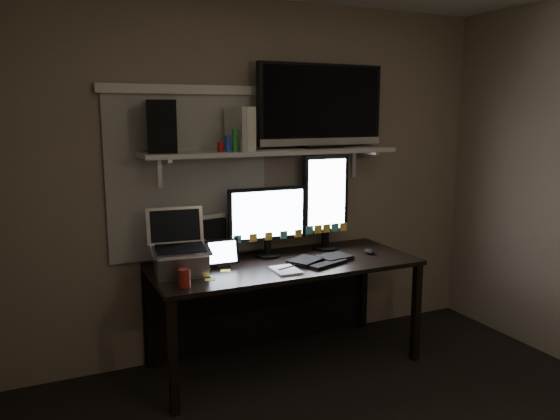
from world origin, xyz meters
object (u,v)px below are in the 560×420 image
tablet (222,254)px  game_console (240,129)px  mouse (369,252)px  monitor_portrait (326,202)px  desk (277,282)px  monitor_landscape (268,221)px  laptop (180,243)px  speaker (162,126)px  cup (184,278)px  tv (321,106)px  keyboard (320,259)px

tablet → game_console: bearing=38.3°
tablet → mouse: bearing=-4.0°
monitor_portrait → tablet: 0.91m
desk → monitor_landscape: bearing=124.8°
monitor_portrait → mouse: 0.48m
monitor_portrait → laptop: (-1.14, -0.20, -0.15)m
mouse → game_console: game_console is taller
desk → game_console: 1.10m
desk → monitor_portrait: monitor_portrait is taller
desk → speaker: (-0.75, 0.09, 1.09)m
tablet → cup: size_ratio=2.08×
laptop → speaker: bearing=107.5°
game_console → monitor_portrait: bearing=-17.0°
desk → speaker: bearing=173.0°
monitor_portrait → speaker: speaker is taller
cup → tv: tv is taller
tablet → laptop: (-0.28, -0.04, 0.11)m
desk → tv: 1.29m
keyboard → tv: (0.16, 0.31, 1.03)m
keyboard → speaker: bearing=143.6°
game_console → speaker: (-0.51, 0.03, 0.02)m
tv → speaker: (-1.14, -0.02, -0.13)m
cup → game_console: size_ratio=0.37×
desk → keyboard: 0.36m
tablet → keyboard: bearing=-9.2°
keyboard → mouse: (0.41, 0.02, 0.00)m
monitor_landscape → tablet: monitor_landscape is taller
laptop → speaker: speaker is taller
keyboard → cup: 1.00m
monitor_landscape → game_console: bearing=-179.4°
mouse → game_console: 1.27m
monitor_landscape → monitor_portrait: 0.49m
speaker → monitor_landscape: bearing=9.7°
desk → laptop: (-0.71, -0.11, 0.38)m
monitor_portrait → cup: monitor_portrait is taller
laptop → tablet: bearing=14.2°
desk → monitor_portrait: bearing=11.6°
monitor_portrait → keyboard: 0.49m
monitor_landscape → game_console: game_console is taller
mouse → laptop: size_ratio=0.25×
monitor_landscape → monitor_portrait: bearing=3.7°
keyboard → cup: (-0.98, -0.16, 0.04)m
tablet → tv: size_ratio=0.22×
desk → cup: 0.87m
keyboard → mouse: bearing=-16.9°
keyboard → tv: size_ratio=0.46×
desk → tv: bearing=15.5°
keyboard → game_console: bearing=130.6°
laptop → game_console: (0.47, 0.18, 0.69)m
monitor_landscape → mouse: size_ratio=5.84×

